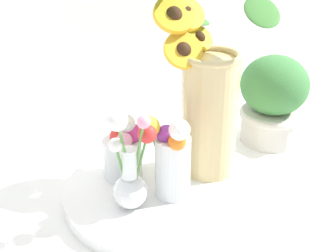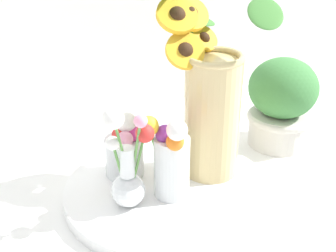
# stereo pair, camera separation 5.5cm
# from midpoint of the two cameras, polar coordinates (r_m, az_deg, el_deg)

# --- Properties ---
(ground_plane) EXTENTS (6.00, 6.00, 0.00)m
(ground_plane) POSITION_cam_midpoint_polar(r_m,az_deg,el_deg) (0.93, 2.33, -10.37)
(ground_plane) COLOR white
(serving_tray) EXTENTS (0.42, 0.42, 0.02)m
(serving_tray) POSITION_cam_midpoint_polar(r_m,az_deg,el_deg) (0.96, -1.66, -7.99)
(serving_tray) COLOR white
(serving_tray) RESTS_ON ground_plane
(mason_jar_sunflowers) EXTENTS (0.28, 0.24, 0.41)m
(mason_jar_sunflowers) POSITION_cam_midpoint_polar(r_m,az_deg,el_deg) (0.94, 3.17, 3.12)
(mason_jar_sunflowers) COLOR #D1B77A
(mason_jar_sunflowers) RESTS_ON serving_tray
(vase_small_center) EXTENTS (0.09, 0.09, 0.18)m
(vase_small_center) POSITION_cam_midpoint_polar(r_m,az_deg,el_deg) (0.89, -1.39, -3.99)
(vase_small_center) COLOR white
(vase_small_center) RESTS_ON serving_tray
(vase_bulb_right) EXTENTS (0.09, 0.07, 0.21)m
(vase_bulb_right) POSITION_cam_midpoint_polar(r_m,az_deg,el_deg) (0.86, -6.50, -5.52)
(vase_bulb_right) COLOR white
(vase_bulb_right) RESTS_ON serving_tray
(vase_small_back) EXTENTS (0.08, 0.08, 0.14)m
(vase_small_back) POSITION_cam_midpoint_polar(r_m,az_deg,el_deg) (0.97, -7.10, -2.93)
(vase_small_back) COLOR white
(vase_small_back) RESTS_ON serving_tray
(potted_plant) EXTENTS (0.16, 0.16, 0.22)m
(potted_plant) POSITION_cam_midpoint_polar(r_m,az_deg,el_deg) (1.16, 11.38, 3.23)
(potted_plant) COLOR beige
(potted_plant) RESTS_ON ground_plane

